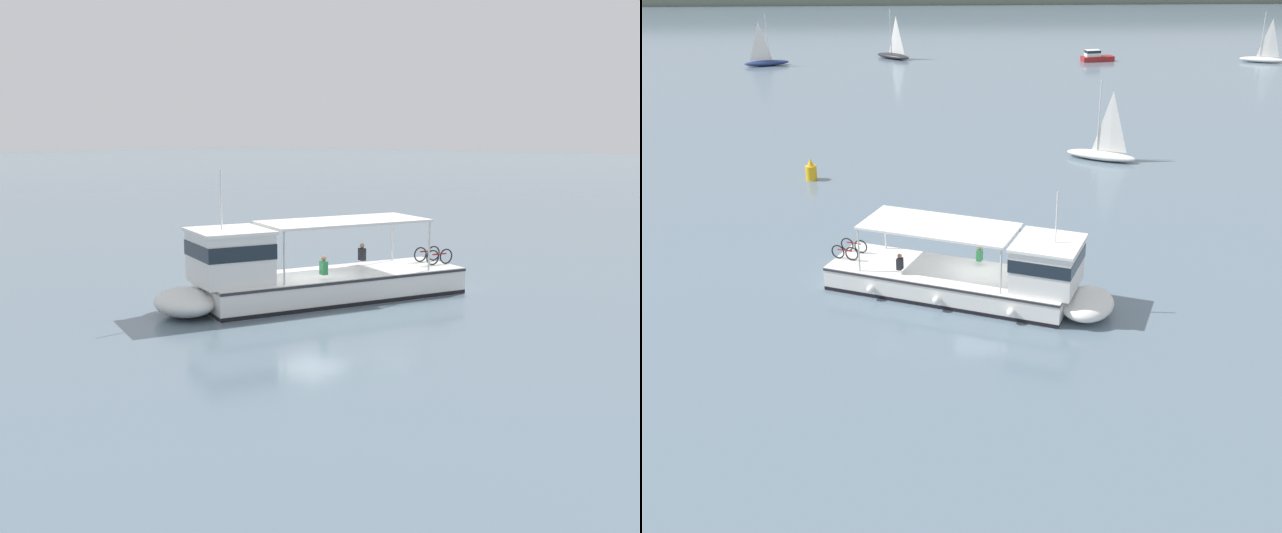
% 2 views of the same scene
% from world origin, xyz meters
% --- Properties ---
extents(ground_plane, '(400.00, 400.00, 0.00)m').
position_xyz_m(ground_plane, '(0.00, 0.00, 0.00)').
color(ground_plane, slate).
extents(ferry_main, '(12.91, 7.77, 5.32)m').
position_xyz_m(ferry_main, '(0.01, -0.62, 1.01)').
color(ferry_main, white).
rests_on(ferry_main, ground).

